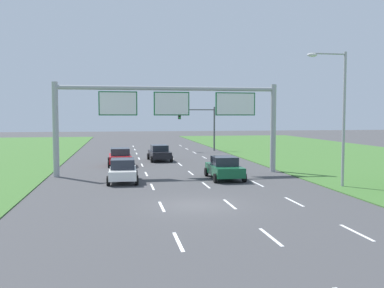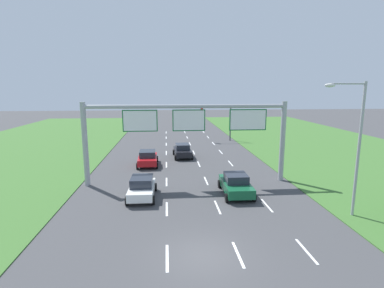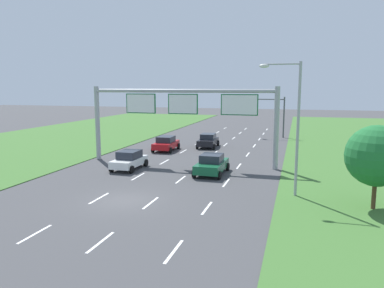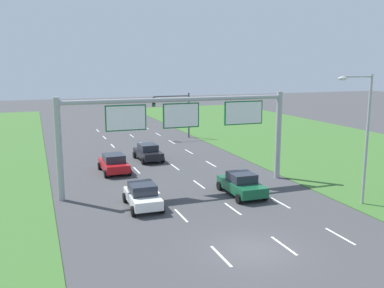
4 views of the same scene
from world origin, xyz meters
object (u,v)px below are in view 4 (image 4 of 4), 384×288
car_lead_silver (148,152)px  traffic_light_mast (174,107)px  car_near_red (114,163)px  street_lamp (363,129)px  car_mid_lane (143,195)px  sign_gantry (181,122)px  car_far_ahead (241,184)px

car_lead_silver → traffic_light_mast: 12.85m
car_near_red → street_lamp: street_lamp is taller
car_near_red → traffic_light_mast: traffic_light_mast is taller
car_mid_lane → car_lead_silver: bearing=75.3°
car_near_red → street_lamp: bearing=-47.7°
car_near_red → car_mid_lane: bearing=-90.6°
car_near_red → sign_gantry: sign_gantry is taller
car_near_red → car_far_ahead: 11.97m
car_far_ahead → traffic_light_mast: size_ratio=0.78×
sign_gantry → street_lamp: (9.54, -7.78, 0.14)m
car_mid_lane → sign_gantry: size_ratio=0.23×
traffic_light_mast → street_lamp: street_lamp is taller
car_lead_silver → sign_gantry: bearing=-92.4°
car_near_red → car_mid_lane: size_ratio=1.04×
car_near_red → car_far_ahead: bearing=-53.8°
traffic_light_mast → car_far_ahead: bearing=-96.5°
car_near_red → car_lead_silver: 5.28m
street_lamp → traffic_light_mast: bearing=96.9°
car_near_red → car_far_ahead: car_far_ahead is taller
sign_gantry → street_lamp: size_ratio=2.03×
sign_gantry → traffic_light_mast: size_ratio=3.08×
car_lead_silver → street_lamp: 20.52m
car_lead_silver → traffic_light_mast: (6.13, 10.87, 3.07)m
car_lead_silver → street_lamp: bearing=-64.1°
car_mid_lane → traffic_light_mast: 26.18m
car_lead_silver → car_mid_lane: size_ratio=1.04×
sign_gantry → street_lamp: 12.31m
car_far_ahead → car_mid_lane: bearing=-178.1°
car_mid_lane → sign_gantry: sign_gantry is taller
car_lead_silver → car_mid_lane: car_mid_lane is taller
traffic_light_mast → street_lamp: (3.45, -28.50, 1.21)m
car_mid_lane → car_far_ahead: 7.17m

